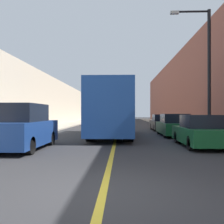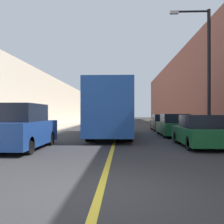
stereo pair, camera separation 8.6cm
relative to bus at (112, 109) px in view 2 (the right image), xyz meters
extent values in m
plane|color=#2D2D30|center=(0.29, -12.37, -1.81)|extent=(200.00, 200.00, 0.00)
cube|color=#A89E8C|center=(-6.36, 17.63, -1.75)|extent=(2.86, 72.00, 0.12)
cube|color=#A89E8C|center=(6.94, 17.63, -1.75)|extent=(2.86, 72.00, 0.12)
cube|color=beige|center=(-9.79, 17.63, 1.19)|extent=(4.00, 72.00, 6.01)
cube|color=brown|center=(10.37, 17.63, 3.14)|extent=(4.00, 72.00, 9.91)
cube|color=gold|center=(0.29, 17.63, -1.81)|extent=(0.16, 72.00, 0.01)
cube|color=#1E4793|center=(0.00, 0.01, 0.04)|extent=(2.58, 10.03, 3.07)
cube|color=black|center=(0.00, -4.98, 0.58)|extent=(2.19, 0.04, 1.38)
cylinder|color=black|center=(-1.01, -3.10, -1.28)|extent=(0.57, 1.07, 1.07)
cylinder|color=black|center=(1.01, -3.10, -1.28)|extent=(0.57, 1.07, 1.07)
cylinder|color=black|center=(-1.01, 3.12, -1.28)|extent=(0.57, 1.07, 1.07)
cylinder|color=black|center=(1.01, 3.12, -1.28)|extent=(0.57, 1.07, 1.07)
cube|color=navy|center=(-3.61, -6.33, -1.11)|extent=(1.89, 4.66, 1.00)
cube|color=black|center=(-3.61, -6.56, -0.23)|extent=(1.66, 2.56, 0.75)
cylinder|color=black|center=(-2.87, -7.77, -1.47)|extent=(0.42, 0.68, 0.68)
cylinder|color=black|center=(-4.34, -4.89, -1.47)|extent=(0.42, 0.68, 0.68)
cylinder|color=black|center=(-2.87, -4.89, -1.47)|extent=(0.42, 0.68, 0.68)
cube|color=#145128|center=(4.30, -5.10, -1.28)|extent=(1.76, 4.38, 0.70)
cube|color=black|center=(4.30, -5.32, -0.63)|extent=(1.55, 1.97, 0.59)
cube|color=black|center=(4.30, -7.26, -1.16)|extent=(1.50, 0.04, 0.31)
cylinder|color=black|center=(3.62, -6.46, -1.50)|extent=(0.39, 0.62, 0.62)
cylinder|color=black|center=(3.62, -3.74, -1.50)|extent=(0.39, 0.62, 0.62)
cylinder|color=black|center=(4.99, -3.74, -1.50)|extent=(0.39, 0.62, 0.62)
cube|color=#145128|center=(4.22, 0.54, -1.27)|extent=(1.86, 4.57, 0.72)
cube|color=black|center=(4.22, 0.31, -0.60)|extent=(1.64, 2.06, 0.61)
cube|color=black|center=(4.22, -1.72, -1.14)|extent=(1.58, 0.04, 0.32)
cylinder|color=black|center=(3.49, -0.88, -1.50)|extent=(0.41, 0.62, 0.62)
cylinder|color=black|center=(4.94, -0.88, -1.50)|extent=(0.41, 0.62, 0.62)
cylinder|color=black|center=(3.49, 1.95, -1.50)|extent=(0.41, 0.62, 0.62)
cylinder|color=black|center=(4.94, 1.95, -1.50)|extent=(0.41, 0.62, 0.62)
cube|color=black|center=(4.30, 6.31, -1.28)|extent=(1.81, 4.39, 0.69)
cube|color=black|center=(4.30, 6.09, -0.65)|extent=(1.60, 1.98, 0.58)
cube|color=black|center=(4.30, 4.14, -1.16)|extent=(1.54, 0.04, 0.31)
cylinder|color=black|center=(3.59, 4.95, -1.50)|extent=(0.40, 0.62, 0.62)
cylinder|color=black|center=(5.01, 4.95, -1.50)|extent=(0.40, 0.62, 0.62)
cylinder|color=black|center=(3.59, 7.67, -1.50)|extent=(0.40, 0.62, 0.62)
cylinder|color=black|center=(5.01, 7.67, -1.50)|extent=(0.40, 0.62, 0.62)
cylinder|color=black|center=(5.81, -1.85, 2.09)|extent=(0.20, 0.20, 7.55)
cylinder|color=black|center=(4.80, -1.85, 5.76)|extent=(2.03, 0.12, 0.12)
cube|color=#999993|center=(3.78, -1.85, 5.71)|extent=(0.50, 0.24, 0.16)
camera|label=1|loc=(0.66, -17.46, -0.26)|focal=42.00mm
camera|label=2|loc=(0.74, -17.45, -0.26)|focal=42.00mm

